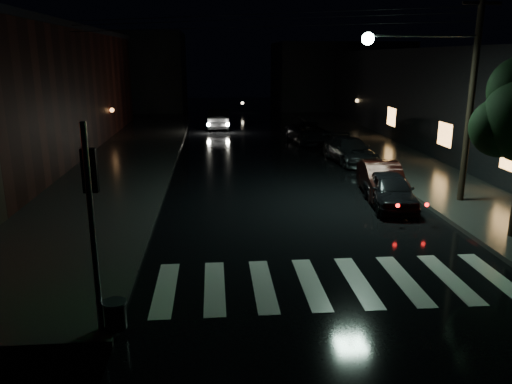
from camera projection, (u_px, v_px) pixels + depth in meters
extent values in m
plane|color=black|center=(215.00, 297.00, 11.80)|extent=(120.00, 120.00, 0.00)
cube|color=#282826|center=(113.00, 169.00, 24.83)|extent=(6.00, 44.00, 0.15)
cube|color=#282826|center=(405.00, 164.00, 26.06)|extent=(4.00, 44.00, 0.15)
cube|color=black|center=(498.00, 100.00, 29.71)|extent=(10.00, 40.00, 6.00)
cube|color=black|center=(118.00, 71.00, 53.21)|extent=(14.00, 10.00, 8.00)
cube|color=black|center=(338.00, 75.00, 55.30)|extent=(14.00, 10.00, 7.00)
cube|color=beige|center=(334.00, 282.00, 12.52)|extent=(9.00, 3.00, 0.01)
cylinder|color=slate|center=(93.00, 231.00, 9.58)|extent=(0.12, 0.12, 4.20)
cylinder|color=black|center=(116.00, 316.00, 10.08)|extent=(0.44, 0.44, 0.55)
cylinder|color=slate|center=(114.00, 302.00, 10.00)|extent=(0.48, 0.48, 0.04)
cube|color=black|center=(90.00, 171.00, 9.45)|extent=(0.28, 0.16, 0.85)
sphere|color=#0CFF33|center=(92.00, 182.00, 9.60)|extent=(0.20, 0.20, 0.20)
sphere|color=black|center=(500.00, 127.00, 14.87)|extent=(1.80, 1.80, 1.80)
cylinder|color=black|center=(472.00, 95.00, 18.22)|extent=(0.24, 0.24, 8.00)
cube|color=black|center=(482.00, 3.00, 17.40)|extent=(1.40, 0.10, 0.10)
cylinder|color=slate|center=(424.00, 36.00, 17.52)|extent=(4.00, 0.08, 0.08)
sphere|color=#BFFFD8|center=(368.00, 39.00, 17.38)|extent=(0.44, 0.44, 0.44)
imported|color=black|center=(390.00, 190.00, 18.73)|extent=(1.94, 3.94, 1.29)
imported|color=black|center=(382.00, 179.00, 20.26)|extent=(1.90, 4.25, 1.35)
imported|color=black|center=(350.00, 150.00, 26.67)|extent=(2.38, 4.77, 1.33)
imported|color=black|center=(309.00, 133.00, 32.66)|extent=(2.79, 5.08, 1.35)
imported|color=black|center=(219.00, 119.00, 39.41)|extent=(1.81, 4.71, 1.53)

